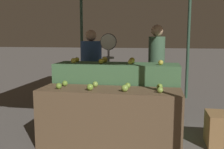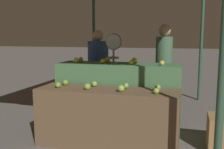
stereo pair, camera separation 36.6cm
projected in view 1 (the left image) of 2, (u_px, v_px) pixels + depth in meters
ground_plane at (109, 146)px, 3.50m from camera, size 60.00×60.00×0.00m
display_counter_front at (109, 118)px, 3.45m from camera, size 1.85×0.55×0.77m
display_counter_back at (117, 97)px, 4.01m from camera, size 1.85×0.55×1.05m
apple_front_0 at (59, 86)px, 3.41m from camera, size 0.08×0.08×0.08m
apple_front_1 at (90, 87)px, 3.31m from camera, size 0.09×0.09×0.09m
apple_front_2 at (125, 88)px, 3.23m from camera, size 0.09×0.09×0.09m
apple_front_3 at (160, 90)px, 3.16m from camera, size 0.07×0.07×0.07m
apple_front_4 at (65, 83)px, 3.60m from camera, size 0.08×0.08×0.08m
apple_front_5 at (95, 84)px, 3.54m from camera, size 0.08×0.08×0.08m
apple_front_6 at (128, 86)px, 3.45m from camera, size 0.08×0.08×0.08m
apple_front_7 at (160, 87)px, 3.37m from camera, size 0.08×0.08×0.08m
apple_back_0 at (74, 61)px, 3.94m from camera, size 0.08×0.08×0.08m
apple_back_1 at (101, 61)px, 3.88m from camera, size 0.07×0.07×0.07m
apple_back_2 at (130, 62)px, 3.80m from camera, size 0.07×0.07×0.07m
apple_back_3 at (161, 63)px, 3.72m from camera, size 0.07×0.07×0.07m
apple_back_4 at (77, 60)px, 4.16m from camera, size 0.08×0.08×0.08m
apple_back_5 at (105, 60)px, 4.08m from camera, size 0.09×0.09×0.09m
apple_back_6 at (132, 60)px, 3.99m from camera, size 0.09×0.09×0.09m
produce_scale at (108, 58)px, 4.48m from camera, size 0.28×0.20×1.50m
person_vendor_at_scale at (91, 66)px, 4.90m from camera, size 0.49×0.49×1.57m
person_customer_left at (156, 62)px, 4.89m from camera, size 0.39×0.39×1.67m
wooden_crate_side at (224, 130)px, 3.48m from camera, size 0.44×0.44×0.44m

